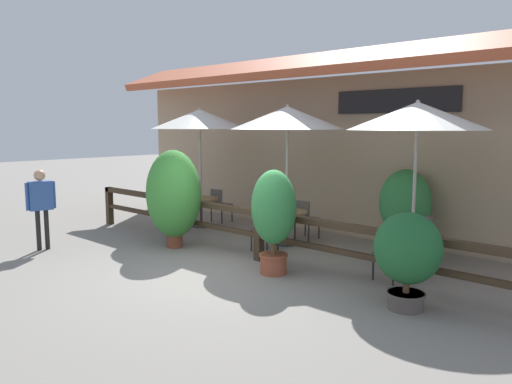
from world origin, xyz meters
The scene contains 20 objects.
ground_plane centered at (0.00, 0.00, 0.00)m, with size 60.00×60.00×0.00m, color gray.
building_facade centered at (0.00, 4.10, 2.17)m, with size 14.28×1.49×4.23m.
patio_railing centered at (0.00, 1.05, 0.70)m, with size 10.40×0.14×0.95m.
patio_umbrella_near centered at (-3.18, 2.42, 2.65)m, with size 2.34×2.34×2.92m.
dining_table_near centered at (-3.18, 2.42, 0.57)m, with size 0.86×0.86×0.72m.
chair_near_streetside centered at (-3.23, 1.72, 0.50)m, with size 0.45×0.45×0.88m.
chair_near_wallside centered at (-3.25, 3.13, 0.50)m, with size 0.43×0.43×0.88m.
patio_umbrella_middle centered at (-0.42, 2.38, 2.65)m, with size 2.34×2.34×2.92m.
dining_table_middle centered at (-0.42, 2.38, 0.57)m, with size 0.86×0.86×0.72m.
chair_middle_streetside centered at (-0.41, 1.74, 0.50)m, with size 0.46×0.46×0.88m.
chair_middle_wallside centered at (-0.41, 3.02, 0.50)m, with size 0.42×0.42×0.88m.
patio_umbrella_far centered at (2.37, 2.37, 2.65)m, with size 2.34×2.34×2.92m.
dining_table_far centered at (2.37, 2.37, 0.57)m, with size 0.86×0.86×0.72m.
chair_far_streetside centered at (2.39, 1.65, 0.50)m, with size 0.46×0.46×0.88m.
chair_far_wallside centered at (2.31, 3.09, 0.50)m, with size 0.46×0.46×0.88m.
potted_plant_broad_leaf centered at (3.15, 0.56, 0.79)m, with size 0.92×0.83×1.34m.
potted_plant_tall_tropical centered at (-1.98, 0.63, 1.10)m, with size 1.19×1.07×2.01m.
potted_plant_small_flowering centered at (0.74, 0.60, 1.04)m, with size 0.79×0.71×1.77m.
potted_plant_corner_fern centered at (1.65, 3.55, 0.89)m, with size 1.03×0.93×1.64m.
pedestrian centered at (-3.77, -1.30, 1.04)m, with size 0.28×0.56×1.63m.
Camera 1 is at (6.07, -5.66, 2.49)m, focal length 35.00 mm.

